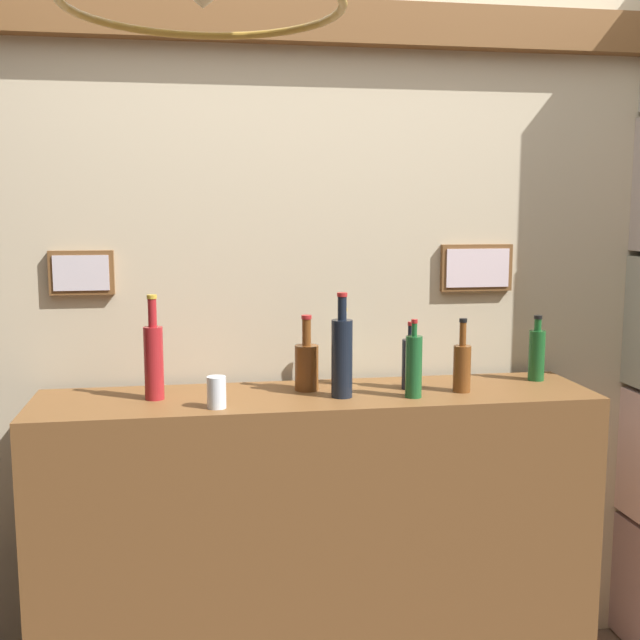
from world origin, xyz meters
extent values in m
cube|color=#BCAD8E|center=(0.00, 1.10, 1.28)|extent=(3.44, 0.08, 2.56)
cube|color=brown|center=(0.00, 1.04, 2.28)|extent=(3.44, 0.10, 0.14)
cube|color=brown|center=(-0.76, 1.05, 1.46)|extent=(0.21, 0.03, 0.15)
cube|color=silver|center=(-0.76, 1.03, 1.46)|extent=(0.18, 0.01, 0.12)
cube|color=brown|center=(0.62, 1.05, 1.46)|extent=(0.26, 0.03, 0.17)
cube|color=silver|center=(0.62, 1.03, 1.46)|extent=(0.23, 0.01, 0.14)
cube|color=brown|center=(0.00, 0.81, 0.54)|extent=(1.81, 0.42, 1.07)
cylinder|color=black|center=(0.07, 0.76, 1.20)|extent=(0.07, 0.07, 0.25)
cylinder|color=black|center=(0.07, 0.76, 1.36)|extent=(0.03, 0.03, 0.07)
cylinder|color=maroon|center=(0.07, 0.76, 1.40)|extent=(0.03, 0.03, 0.01)
cylinder|color=brown|center=(-0.03, 0.87, 1.15)|extent=(0.08, 0.08, 0.15)
cylinder|color=brown|center=(-0.03, 0.87, 1.27)|extent=(0.03, 0.03, 0.09)
cylinder|color=maroon|center=(-0.03, 0.87, 1.32)|extent=(0.03, 0.03, 0.01)
cylinder|color=black|center=(0.32, 0.83, 1.16)|extent=(0.05, 0.05, 0.17)
cylinder|color=black|center=(0.32, 0.83, 1.26)|extent=(0.02, 0.02, 0.05)
cylinder|color=maroon|center=(0.32, 0.83, 1.29)|extent=(0.02, 0.02, 0.01)
cylinder|color=maroon|center=(-0.52, 0.82, 1.19)|extent=(0.06, 0.06, 0.23)
cylinder|color=maroon|center=(-0.52, 0.82, 1.35)|extent=(0.03, 0.03, 0.09)
cylinder|color=#B7932D|center=(-0.52, 0.82, 1.40)|extent=(0.03, 0.03, 0.01)
cylinder|color=brown|center=(0.47, 0.77, 1.15)|extent=(0.06, 0.06, 0.15)
cylinder|color=brown|center=(0.47, 0.77, 1.26)|extent=(0.02, 0.02, 0.08)
cylinder|color=black|center=(0.47, 0.77, 1.31)|extent=(0.03, 0.03, 0.01)
cylinder|color=#1A5226|center=(0.30, 0.72, 1.17)|extent=(0.05, 0.05, 0.20)
cylinder|color=#1A5226|center=(0.30, 0.72, 1.29)|extent=(0.02, 0.02, 0.04)
cylinder|color=maroon|center=(0.30, 0.72, 1.32)|extent=(0.02, 0.02, 0.01)
cylinder|color=#1A5022|center=(0.79, 0.89, 1.16)|extent=(0.06, 0.06, 0.18)
cylinder|color=#1A5022|center=(0.79, 0.89, 1.27)|extent=(0.02, 0.02, 0.04)
cylinder|color=black|center=(0.79, 0.89, 1.30)|extent=(0.03, 0.03, 0.01)
cylinder|color=silver|center=(0.11, 0.94, 1.16)|extent=(0.06, 0.06, 0.17)
cylinder|color=silver|center=(0.11, 0.94, 1.28)|extent=(0.02, 0.02, 0.09)
cylinder|color=#B7932D|center=(0.11, 0.94, 1.33)|extent=(0.02, 0.02, 0.01)
cylinder|color=silver|center=(-0.33, 0.68, 1.12)|extent=(0.06, 0.06, 0.10)
torus|color=#AD8433|center=(-0.36, -0.11, 2.04)|extent=(0.53, 0.53, 0.02)
camera|label=1|loc=(-0.39, -1.62, 1.67)|focal=43.50mm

